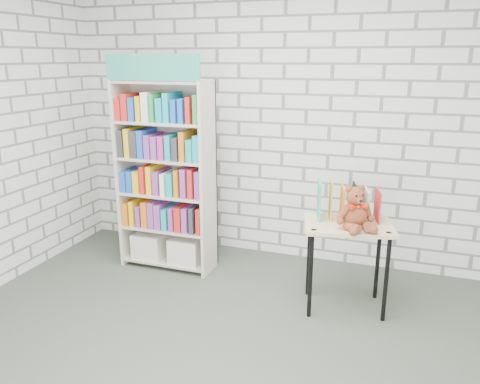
% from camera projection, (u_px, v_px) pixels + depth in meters
% --- Properties ---
extents(ground, '(4.50, 4.50, 0.00)m').
position_uv_depth(ground, '(207.00, 363.00, 3.24)').
color(ground, '#3F463B').
rests_on(ground, ground).
extents(room_shell, '(4.52, 4.02, 2.81)m').
position_uv_depth(room_shell, '(201.00, 102.00, 2.74)').
color(room_shell, silver).
rests_on(room_shell, ground).
extents(bookshelf, '(0.92, 0.36, 2.06)m').
position_uv_depth(bookshelf, '(166.00, 175.00, 4.52)').
color(bookshelf, beige).
rests_on(bookshelf, ground).
extents(display_table, '(0.79, 0.63, 0.75)m').
position_uv_depth(display_table, '(348.00, 236.00, 3.79)').
color(display_table, '#DBBC83').
rests_on(display_table, ground).
extents(table_books, '(0.52, 0.32, 0.29)m').
position_uv_depth(table_books, '(348.00, 202.00, 3.83)').
color(table_books, '#2AB79C').
rests_on(table_books, display_table).
extents(teddy_bear, '(0.33, 0.32, 0.34)m').
position_uv_depth(teddy_bear, '(356.00, 211.00, 3.62)').
color(teddy_bear, maroon).
rests_on(teddy_bear, display_table).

